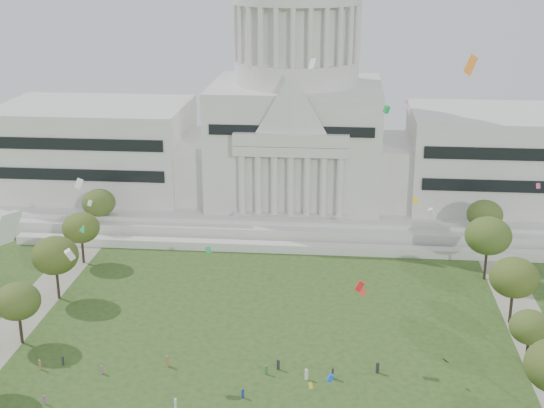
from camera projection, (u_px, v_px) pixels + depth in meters
capitol at (296, 129)px, 200.38m from camera, size 160.00×64.50×91.30m
row_tree_l_3 at (18, 301)px, 133.40m from camera, size 8.12×8.12×11.55m
row_tree_r_3 at (530, 327)px, 126.53m from camera, size 7.01×7.01×9.98m
row_tree_l_4 at (55, 255)px, 150.51m from camera, size 9.29×9.29×13.21m
row_tree_r_4 at (514, 278)px, 140.50m from camera, size 9.19×9.19×13.06m
row_tree_l_5 at (81, 228)px, 168.49m from camera, size 8.33×8.33×11.85m
row_tree_r_5 at (488, 236)px, 159.45m from camera, size 9.82×9.82×13.96m
row_tree_l_6 at (99, 203)px, 185.81m from camera, size 8.19×8.19×11.64m
row_tree_r_6 at (485, 215)px, 176.63m from camera, size 8.42×8.42×11.97m
distant_crowd at (181, 408)px, 114.98m from camera, size 58.14×36.70×1.89m
kite_swarm at (237, 273)px, 99.62m from camera, size 95.76×96.85×63.92m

